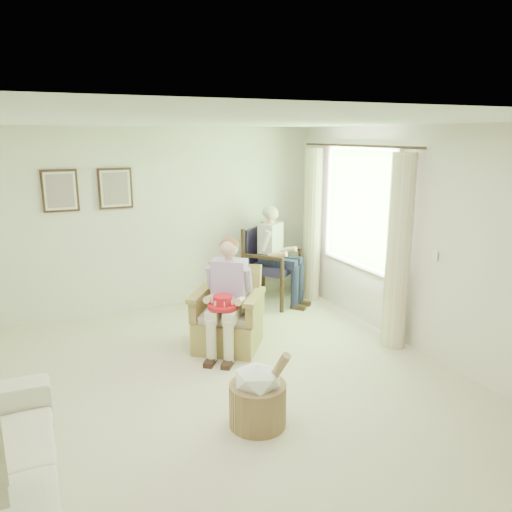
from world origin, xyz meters
name	(u,v)px	position (x,y,z in m)	size (l,w,h in m)	color
floor	(218,393)	(0.00, 0.00, 0.00)	(5.50, 5.50, 0.00)	beige
back_wall	(150,221)	(0.00, 2.75, 1.30)	(5.00, 0.04, 2.60)	silver
front_wall	(429,412)	(0.00, -2.75, 1.30)	(5.00, 0.04, 2.60)	silver
right_wall	(424,243)	(2.50, 0.00, 1.30)	(0.04, 5.50, 2.60)	silver
ceiling	(213,122)	(0.00, 0.00, 2.60)	(5.00, 5.50, 0.02)	white
window	(359,205)	(2.46, 1.20, 1.58)	(0.13, 2.50, 1.63)	#2D6B23
curtain_left	(398,253)	(2.33, 0.22, 1.15)	(0.34, 0.34, 2.30)	beige
curtain_right	(312,226)	(2.33, 2.18, 1.15)	(0.34, 0.34, 2.30)	beige
framed_print_left	(60,191)	(-1.15, 2.71, 1.78)	(0.45, 0.05, 0.55)	#382114
framed_print_right	(115,188)	(-0.45, 2.71, 1.78)	(0.45, 0.05, 0.55)	#382114
wicker_armchair	(227,322)	(0.49, 1.01, 0.31)	(0.75, 0.75, 0.96)	tan
wood_armchair	(269,261)	(1.70, 2.35, 0.62)	(0.73, 0.69, 1.13)	black
person_wicker	(230,289)	(0.49, 0.89, 0.76)	(0.40, 0.63, 1.31)	beige
person_dark	(275,248)	(1.70, 2.16, 0.87)	(0.40, 0.63, 1.45)	#1A1E3B
red_hat	(223,303)	(0.33, 0.73, 0.66)	(0.34, 0.34, 0.14)	red
hatbox	(258,395)	(0.13, -0.67, 0.29)	(0.54, 0.54, 0.73)	tan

